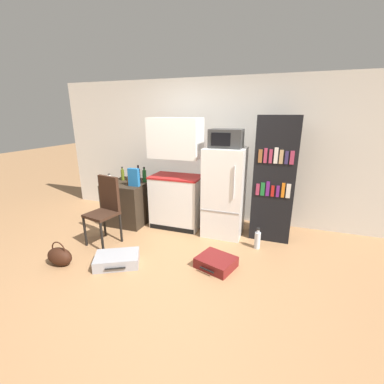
# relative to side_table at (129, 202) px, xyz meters

# --- Properties ---
(ground_plane) EXTENTS (24.00, 24.00, 0.00)m
(ground_plane) POSITION_rel_side_table_xyz_m (1.26, -1.23, -0.37)
(ground_plane) COLOR #A3754C
(wall_back) EXTENTS (6.40, 0.10, 2.51)m
(wall_back) POSITION_rel_side_table_xyz_m (1.46, 0.77, 0.88)
(wall_back) COLOR silver
(wall_back) RESTS_ON ground_plane
(side_table) EXTENTS (0.70, 0.74, 0.74)m
(side_table) POSITION_rel_side_table_xyz_m (0.00, 0.00, 0.00)
(side_table) COLOR #2D2319
(side_table) RESTS_ON ground_plane
(kitchen_hutch) EXTENTS (0.85, 0.53, 1.85)m
(kitchen_hutch) POSITION_rel_side_table_xyz_m (0.89, 0.11, 0.49)
(kitchen_hutch) COLOR white
(kitchen_hutch) RESTS_ON ground_plane
(refrigerator) EXTENTS (0.62, 0.60, 1.41)m
(refrigerator) POSITION_rel_side_table_xyz_m (1.72, 0.08, 0.34)
(refrigerator) COLOR white
(refrigerator) RESTS_ON ground_plane
(microwave) EXTENTS (0.49, 0.36, 0.28)m
(microwave) POSITION_rel_side_table_xyz_m (1.72, 0.08, 1.18)
(microwave) COLOR #333333
(microwave) RESTS_ON refrigerator
(bookshelf) EXTENTS (0.60, 0.37, 1.89)m
(bookshelf) POSITION_rel_side_table_xyz_m (2.46, 0.19, 0.58)
(bookshelf) COLOR black
(bookshelf) RESTS_ON ground_plane
(bottle_amber_beer) EXTENTS (0.08, 0.08, 0.18)m
(bottle_amber_beer) POSITION_rel_side_table_xyz_m (0.10, -0.10, 0.45)
(bottle_amber_beer) COLOR brown
(bottle_amber_beer) RESTS_ON side_table
(bottle_green_tall) EXTENTS (0.07, 0.07, 0.27)m
(bottle_green_tall) POSITION_rel_side_table_xyz_m (0.27, 0.13, 0.48)
(bottle_green_tall) COLOR #1E6028
(bottle_green_tall) RESTS_ON side_table
(bottle_milk_white) EXTENTS (0.08, 0.08, 0.18)m
(bottle_milk_white) POSITION_rel_side_table_xyz_m (-0.25, -0.18, 0.44)
(bottle_milk_white) COLOR white
(bottle_milk_white) RESTS_ON side_table
(bottle_olive_oil) EXTENTS (0.06, 0.06, 0.25)m
(bottle_olive_oil) POSITION_rel_side_table_xyz_m (-0.17, 0.11, 0.47)
(bottle_olive_oil) COLOR #566619
(bottle_olive_oil) RESTS_ON side_table
(bottle_ketchup_red) EXTENTS (0.08, 0.08, 0.20)m
(bottle_ketchup_red) POSITION_rel_side_table_xyz_m (0.01, 0.26, 0.46)
(bottle_ketchup_red) COLOR #AD1914
(bottle_ketchup_red) RESTS_ON side_table
(bottle_wine_dark) EXTENTS (0.06, 0.06, 0.30)m
(bottle_wine_dark) POSITION_rel_side_table_xyz_m (0.16, 0.11, 0.50)
(bottle_wine_dark) COLOR black
(bottle_wine_dark) RESTS_ON side_table
(cereal_box) EXTENTS (0.19, 0.07, 0.30)m
(cereal_box) POSITION_rel_side_table_xyz_m (0.24, -0.17, 0.52)
(cereal_box) COLOR #1E66A8
(cereal_box) RESTS_ON side_table
(chair) EXTENTS (0.47, 0.47, 1.02)m
(chair) POSITION_rel_side_table_xyz_m (0.11, -0.79, 0.23)
(chair) COLOR black
(chair) RESTS_ON ground_plane
(suitcase_large_flat) EXTENTS (0.67, 0.59, 0.14)m
(suitcase_large_flat) POSITION_rel_side_table_xyz_m (0.62, -1.31, -0.30)
(suitcase_large_flat) COLOR #99999E
(suitcase_large_flat) RESTS_ON ground_plane
(suitcase_small_flat) EXTENTS (0.55, 0.51, 0.14)m
(suitcase_small_flat) POSITION_rel_side_table_xyz_m (1.86, -0.94, -0.30)
(suitcase_small_flat) COLOR maroon
(suitcase_small_flat) RESTS_ON ground_plane
(handbag) EXTENTS (0.36, 0.20, 0.33)m
(handbag) POSITION_rel_side_table_xyz_m (-0.08, -1.56, -0.25)
(handbag) COLOR #33190F
(handbag) RESTS_ON ground_plane
(water_bottle_front) EXTENTS (0.09, 0.09, 0.32)m
(water_bottle_front) POSITION_rel_side_table_xyz_m (2.32, -0.26, -0.23)
(water_bottle_front) COLOR silver
(water_bottle_front) RESTS_ON ground_plane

